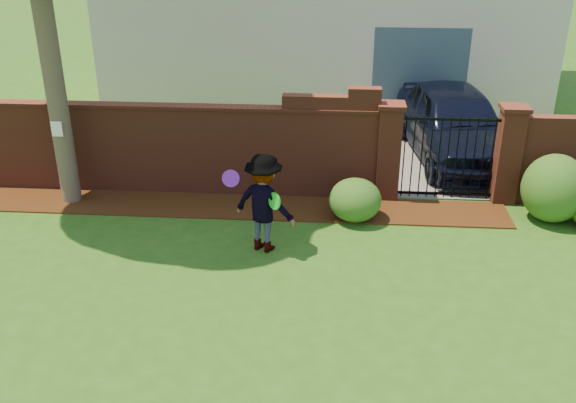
# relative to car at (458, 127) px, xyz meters

# --- Properties ---
(ground) EXTENTS (80.00, 80.00, 0.01)m
(ground) POSITION_rel_car_xyz_m (-4.05, -6.08, -0.81)
(ground) COLOR #295515
(ground) RESTS_ON ground
(mulch_bed) EXTENTS (11.10, 1.08, 0.03)m
(mulch_bed) POSITION_rel_car_xyz_m (-5.00, -2.74, -0.79)
(mulch_bed) COLOR #351A09
(mulch_bed) RESTS_ON ground
(brick_wall) EXTENTS (8.70, 0.31, 2.16)m
(brick_wall) POSITION_rel_car_xyz_m (-6.06, -2.08, 0.12)
(brick_wall) COLOR maroon
(brick_wall) RESTS_ON ground
(pillar_left) EXTENTS (0.50, 0.50, 1.88)m
(pillar_left) POSITION_rel_car_xyz_m (-1.65, -2.08, 0.15)
(pillar_left) COLOR maroon
(pillar_left) RESTS_ON ground
(pillar_right) EXTENTS (0.50, 0.50, 1.88)m
(pillar_right) POSITION_rel_car_xyz_m (0.55, -2.08, 0.15)
(pillar_right) COLOR maroon
(pillar_right) RESTS_ON ground
(iron_gate) EXTENTS (1.78, 0.03, 1.60)m
(iron_gate) POSITION_rel_car_xyz_m (-0.55, -2.08, 0.05)
(iron_gate) COLOR black
(iron_gate) RESTS_ON ground
(driveway) EXTENTS (3.20, 8.00, 0.01)m
(driveway) POSITION_rel_car_xyz_m (-0.55, 1.92, -0.80)
(driveway) COLOR slate
(driveway) RESTS_ON ground
(car) EXTENTS (2.47, 4.91, 1.61)m
(car) POSITION_rel_car_xyz_m (0.00, 0.00, 0.00)
(car) COLOR black
(car) RESTS_ON ground
(paper_notice) EXTENTS (0.20, 0.01, 0.28)m
(paper_notice) POSITION_rel_car_xyz_m (-7.65, -2.87, 0.70)
(paper_notice) COLOR white
(paper_notice) RESTS_ON tree
(shrub_left) EXTENTS (0.94, 0.94, 0.77)m
(shrub_left) POSITION_rel_car_xyz_m (-2.27, -3.08, -0.42)
(shrub_left) COLOR #1F5419
(shrub_left) RESTS_ON ground
(shrub_middle) EXTENTS (1.12, 1.12, 1.23)m
(shrub_middle) POSITION_rel_car_xyz_m (1.22, -2.84, -0.19)
(shrub_middle) COLOR #1F5419
(shrub_middle) RESTS_ON ground
(man) EXTENTS (1.22, 0.99, 1.64)m
(man) POSITION_rel_car_xyz_m (-3.77, -4.30, 0.02)
(man) COLOR gray
(man) RESTS_ON ground
(frisbee_purple) EXTENTS (0.28, 0.09, 0.27)m
(frisbee_purple) POSITION_rel_car_xyz_m (-4.24, -4.48, 0.52)
(frisbee_purple) COLOR purple
(frisbee_purple) RESTS_ON man
(frisbee_green) EXTENTS (0.23, 0.25, 0.28)m
(frisbee_green) POSITION_rel_car_xyz_m (-3.57, -4.53, 0.18)
(frisbee_green) COLOR green
(frisbee_green) RESTS_ON man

